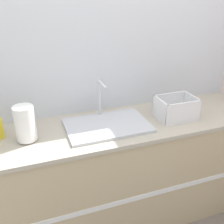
{
  "coord_description": "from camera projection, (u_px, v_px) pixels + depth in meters",
  "views": [
    {
      "loc": [
        -0.58,
        -1.31,
        1.83
      ],
      "look_at": [
        -0.02,
        0.25,
        1.05
      ],
      "focal_mm": 42.0,
      "sensor_mm": 36.0,
      "label": 1
    }
  ],
  "objects": [
    {
      "name": "wall_back",
      "position": [
        100.0,
        64.0,
        2.03
      ],
      "size": [
        4.79,
        0.06,
        2.6
      ],
      "color": "silver",
      "rests_on": "ground_plane"
    },
    {
      "name": "counter_cabinet",
      "position": [
        113.0,
        175.0,
        2.12
      ],
      "size": [
        2.41,
        0.59,
        0.93
      ],
      "color": "tan",
      "rests_on": "ground_plane"
    },
    {
      "name": "sink",
      "position": [
        107.0,
        124.0,
        1.9
      ],
      "size": [
        0.6,
        0.39,
        0.3
      ],
      "color": "silver",
      "rests_on": "counter_cabinet"
    },
    {
      "name": "paper_towel_roll",
      "position": [
        25.0,
        124.0,
        1.67
      ],
      "size": [
        0.13,
        0.13,
        0.24
      ],
      "color": "#4C4C51",
      "rests_on": "counter_cabinet"
    },
    {
      "name": "dish_rack",
      "position": [
        176.0,
        110.0,
        2.0
      ],
      "size": [
        0.29,
        0.21,
        0.17
      ],
      "color": "white",
      "rests_on": "counter_cabinet"
    }
  ]
}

